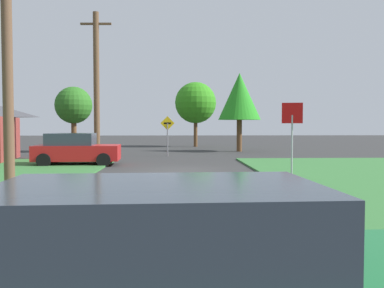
{
  "coord_description": "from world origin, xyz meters",
  "views": [
    {
      "loc": [
        -0.06,
        -18.69,
        2.07
      ],
      "look_at": [
        0.78,
        3.38,
        1.04
      ],
      "focal_mm": 39.78,
      "sensor_mm": 36.0,
      "label": 1
    }
  ],
  "objects_px": {
    "utility_pole_mid": "(96,85)",
    "oak_tree_left": "(239,97)",
    "stop_sign": "(292,124)",
    "parked_car_near_building": "(76,149)",
    "direction_sign": "(167,131)",
    "oak_tree_right": "(74,106)",
    "utility_pole_near": "(7,68)",
    "pine_tree_center": "(196,103)"
  },
  "relations": [
    {
      "from": "utility_pole_mid",
      "to": "oak_tree_left",
      "type": "xyz_separation_m",
      "value": [
        9.45,
        6.96,
        -0.24
      ]
    },
    {
      "from": "stop_sign",
      "to": "utility_pole_mid",
      "type": "relative_size",
      "value": 0.34
    },
    {
      "from": "parked_car_near_building",
      "to": "direction_sign",
      "type": "xyz_separation_m",
      "value": [
        4.49,
        5.79,
        0.8
      ]
    },
    {
      "from": "oak_tree_left",
      "to": "direction_sign",
      "type": "bearing_deg",
      "value": -138.15
    },
    {
      "from": "stop_sign",
      "to": "utility_pole_mid",
      "type": "height_order",
      "value": "utility_pole_mid"
    },
    {
      "from": "stop_sign",
      "to": "oak_tree_right",
      "type": "height_order",
      "value": "oak_tree_right"
    },
    {
      "from": "stop_sign",
      "to": "utility_pole_near",
      "type": "distance_m",
      "value": 10.54
    },
    {
      "from": "utility_pole_near",
      "to": "direction_sign",
      "type": "xyz_separation_m",
      "value": [
        4.48,
        14.33,
        -2.15
      ]
    },
    {
      "from": "parked_car_near_building",
      "to": "oak_tree_right",
      "type": "bearing_deg",
      "value": 101.59
    },
    {
      "from": "utility_pole_mid",
      "to": "oak_tree_left",
      "type": "height_order",
      "value": "utility_pole_mid"
    },
    {
      "from": "direction_sign",
      "to": "oak_tree_right",
      "type": "relative_size",
      "value": 0.53
    },
    {
      "from": "oak_tree_right",
      "to": "utility_pole_mid",
      "type": "bearing_deg",
      "value": -66.43
    },
    {
      "from": "utility_pole_mid",
      "to": "oak_tree_right",
      "type": "height_order",
      "value": "utility_pole_mid"
    },
    {
      "from": "direction_sign",
      "to": "pine_tree_center",
      "type": "relative_size",
      "value": 0.44
    },
    {
      "from": "utility_pole_mid",
      "to": "oak_tree_right",
      "type": "xyz_separation_m",
      "value": [
        -2.95,
        6.75,
        -0.93
      ]
    },
    {
      "from": "direction_sign",
      "to": "oak_tree_right",
      "type": "bearing_deg",
      "value": 146.89
    },
    {
      "from": "stop_sign",
      "to": "pine_tree_center",
      "type": "bearing_deg",
      "value": -69.47
    },
    {
      "from": "utility_pole_near",
      "to": "oak_tree_right",
      "type": "distance_m",
      "value": 19.09
    },
    {
      "from": "stop_sign",
      "to": "oak_tree_right",
      "type": "xyz_separation_m",
      "value": [
        -12.22,
        15.08,
        1.36
      ]
    },
    {
      "from": "utility_pole_mid",
      "to": "direction_sign",
      "type": "height_order",
      "value": "utility_pole_mid"
    },
    {
      "from": "stop_sign",
      "to": "oak_tree_right",
      "type": "distance_m",
      "value": 19.46
    },
    {
      "from": "utility_pole_near",
      "to": "pine_tree_center",
      "type": "height_order",
      "value": "utility_pole_near"
    },
    {
      "from": "oak_tree_left",
      "to": "utility_pole_near",
      "type": "bearing_deg",
      "value": -117.22
    },
    {
      "from": "parked_car_near_building",
      "to": "pine_tree_center",
      "type": "relative_size",
      "value": 0.71
    },
    {
      "from": "stop_sign",
      "to": "utility_pole_near",
      "type": "relative_size",
      "value": 0.4
    },
    {
      "from": "direction_sign",
      "to": "oak_tree_left",
      "type": "xyz_separation_m",
      "value": [
        5.35,
        4.79,
        2.54
      ]
    },
    {
      "from": "stop_sign",
      "to": "oak_tree_left",
      "type": "bearing_deg",
      "value": -77.33
    },
    {
      "from": "stop_sign",
      "to": "pine_tree_center",
      "type": "relative_size",
      "value": 0.49
    },
    {
      "from": "direction_sign",
      "to": "pine_tree_center",
      "type": "bearing_deg",
      "value": 78.74
    },
    {
      "from": "utility_pole_near",
      "to": "utility_pole_mid",
      "type": "height_order",
      "value": "utility_pole_mid"
    },
    {
      "from": "stop_sign",
      "to": "pine_tree_center",
      "type": "distance_m",
      "value": 22.57
    },
    {
      "from": "oak_tree_left",
      "to": "parked_car_near_building",
      "type": "bearing_deg",
      "value": -132.94
    },
    {
      "from": "pine_tree_center",
      "to": "stop_sign",
      "type": "bearing_deg",
      "value": -82.77
    },
    {
      "from": "oak_tree_right",
      "to": "pine_tree_center",
      "type": "bearing_deg",
      "value": 37.57
    },
    {
      "from": "stop_sign",
      "to": "pine_tree_center",
      "type": "height_order",
      "value": "pine_tree_center"
    },
    {
      "from": "parked_car_near_building",
      "to": "oak_tree_right",
      "type": "height_order",
      "value": "oak_tree_right"
    },
    {
      "from": "stop_sign",
      "to": "oak_tree_left",
      "type": "height_order",
      "value": "oak_tree_left"
    },
    {
      "from": "stop_sign",
      "to": "pine_tree_center",
      "type": "xyz_separation_m",
      "value": [
        -2.83,
        22.3,
        1.95
      ]
    },
    {
      "from": "parked_car_near_building",
      "to": "oak_tree_right",
      "type": "distance_m",
      "value": 11.01
    },
    {
      "from": "parked_car_near_building",
      "to": "direction_sign",
      "type": "height_order",
      "value": "direction_sign"
    },
    {
      "from": "pine_tree_center",
      "to": "oak_tree_left",
      "type": "bearing_deg",
      "value": -66.88
    },
    {
      "from": "parked_car_near_building",
      "to": "oak_tree_left",
      "type": "relative_size",
      "value": 0.71
    }
  ]
}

